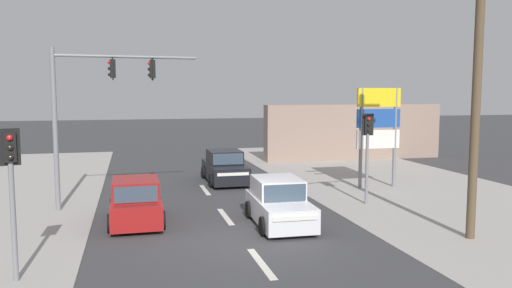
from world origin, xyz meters
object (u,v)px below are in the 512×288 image
object	(u,v)px
sedan_receding_far	(225,168)
hatchback_oncoming_near	(279,204)
shopping_plaza_sign	(378,123)
utility_pole_foreground_right	(474,59)
pedestal_signal_right_kerb	(367,143)
traffic_signal_mast	(92,98)
pedestal_signal_left_kerb	(11,179)
hatchback_oncoming_mid	(136,202)

from	to	relation	value
sedan_receding_far	hatchback_oncoming_near	distance (m)	8.27
shopping_plaza_sign	utility_pole_foreground_right	bearing A→B (deg)	-98.99
pedestal_signal_right_kerb	traffic_signal_mast	bearing A→B (deg)	169.77
shopping_plaza_sign	sedan_receding_far	distance (m)	7.61
shopping_plaza_sign	pedestal_signal_left_kerb	bearing A→B (deg)	-148.13
pedestal_signal_right_kerb	hatchback_oncoming_near	distance (m)	4.95
traffic_signal_mast	shopping_plaza_sign	size ratio (longest dim) A/B	1.30
pedestal_signal_right_kerb	shopping_plaza_sign	bearing A→B (deg)	55.94
utility_pole_foreground_right	pedestal_signal_right_kerb	distance (m)	5.84
traffic_signal_mast	pedestal_signal_left_kerb	size ratio (longest dim) A/B	1.69
pedestal_signal_left_kerb	shopping_plaza_sign	bearing A→B (deg)	31.87
pedestal_signal_right_kerb	pedestal_signal_left_kerb	size ratio (longest dim) A/B	1.00
hatchback_oncoming_near	hatchback_oncoming_mid	bearing A→B (deg)	163.56
shopping_plaza_sign	hatchback_oncoming_near	bearing A→B (deg)	-140.92
utility_pole_foreground_right	traffic_signal_mast	xyz separation A→B (m)	(-11.03, 6.86, -1.17)
pedestal_signal_right_kerb	sedan_receding_far	xyz separation A→B (m)	(-4.47, 6.24, -1.71)
traffic_signal_mast	hatchback_oncoming_near	bearing A→B (deg)	-32.53
traffic_signal_mast	pedestal_signal_right_kerb	distance (m)	10.56
traffic_signal_mast	pedestal_signal_right_kerb	xyz separation A→B (m)	(10.25, -1.85, -1.73)
pedestal_signal_left_kerb	hatchback_oncoming_near	size ratio (longest dim) A/B	0.96
hatchback_oncoming_mid	sedan_receding_far	world-z (taller)	sedan_receding_far
pedestal_signal_left_kerb	sedan_receding_far	size ratio (longest dim) A/B	0.84
traffic_signal_mast	pedestal_signal_left_kerb	xyz separation A→B (m)	(-1.27, -7.25, -1.73)
hatchback_oncoming_mid	pedestal_signal_right_kerb	bearing A→B (deg)	4.36
utility_pole_foreground_right	pedestal_signal_right_kerb	xyz separation A→B (m)	(-0.78, 5.01, -2.89)
sedan_receding_far	shopping_plaza_sign	bearing A→B (deg)	-26.12
utility_pole_foreground_right	hatchback_oncoming_near	distance (m)	7.40
hatchback_oncoming_near	sedan_receding_far	bearing A→B (deg)	92.01
shopping_plaza_sign	pedestal_signal_right_kerb	bearing A→B (deg)	-124.06
pedestal_signal_left_kerb	hatchback_oncoming_near	distance (m)	8.26
utility_pole_foreground_right	traffic_signal_mast	distance (m)	13.04
utility_pole_foreground_right	sedan_receding_far	distance (m)	13.24
utility_pole_foreground_right	traffic_signal_mast	bearing A→B (deg)	148.14
utility_pole_foreground_right	shopping_plaza_sign	distance (m)	8.47
pedestal_signal_left_kerb	shopping_plaza_sign	distance (m)	16.00
pedestal_signal_left_kerb	hatchback_oncoming_mid	world-z (taller)	pedestal_signal_left_kerb
utility_pole_foreground_right	pedestal_signal_left_kerb	distance (m)	12.65
sedan_receding_far	pedestal_signal_right_kerb	bearing A→B (deg)	-54.39
pedestal_signal_right_kerb	hatchback_oncoming_mid	xyz separation A→B (m)	(-8.77, -0.67, -1.71)
shopping_plaza_sign	hatchback_oncoming_near	distance (m)	8.35
hatchback_oncoming_mid	utility_pole_foreground_right	bearing A→B (deg)	-24.44
traffic_signal_mast	hatchback_oncoming_mid	size ratio (longest dim) A/B	1.65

